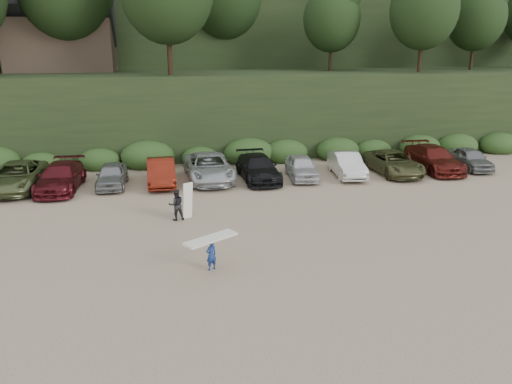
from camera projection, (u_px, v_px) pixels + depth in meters
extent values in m
plane|color=tan|center=(271.00, 240.00, 21.57)|extent=(120.00, 120.00, 0.00)
cube|color=black|center=(217.00, 108.00, 41.45)|extent=(80.00, 14.00, 6.00)
cube|color=black|center=(200.00, 45.00, 56.98)|extent=(90.00, 30.00, 16.00)
ellipsoid|color=black|center=(215.00, 6.00, 39.15)|extent=(66.00, 12.00, 10.00)
cube|color=#2B491E|center=(221.00, 156.00, 34.97)|extent=(46.20, 2.00, 1.20)
cube|color=brown|center=(63.00, 45.00, 39.86)|extent=(8.00, 6.00, 4.00)
imported|color=#59653A|center=(17.00, 177.00, 28.77)|extent=(2.68, 5.71, 1.58)
imported|color=#521219|center=(61.00, 177.00, 28.72)|extent=(2.41, 5.39, 1.53)
imported|color=gray|center=(112.00, 175.00, 29.44)|extent=(1.70, 4.10, 1.39)
imported|color=maroon|center=(161.00, 172.00, 29.91)|extent=(1.72, 4.67, 1.53)
imported|color=#B6B9BE|center=(209.00, 167.00, 30.78)|extent=(2.98, 5.98, 1.63)
imported|color=black|center=(258.00, 168.00, 30.87)|extent=(2.37, 5.31, 1.51)
imported|color=silver|center=(302.00, 167.00, 31.28)|extent=(2.03, 4.35, 1.44)
imported|color=silver|center=(347.00, 165.00, 31.78)|extent=(1.97, 4.67, 1.50)
imported|color=brown|center=(393.00, 163.00, 32.36)|extent=(2.67, 5.36, 1.46)
imported|color=#5F1A15|center=(433.00, 159.00, 33.15)|extent=(2.30, 5.59, 1.62)
imported|color=gray|center=(470.00, 159.00, 33.62)|extent=(1.98, 4.26, 1.41)
imported|color=navy|center=(211.00, 255.00, 18.61)|extent=(0.51, 0.43, 1.18)
cube|color=white|center=(211.00, 239.00, 18.42)|extent=(2.13, 1.67, 0.09)
imported|color=black|center=(176.00, 205.00, 23.83)|extent=(0.84, 0.71, 1.54)
cube|color=white|center=(188.00, 201.00, 23.98)|extent=(0.57, 0.49, 1.81)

